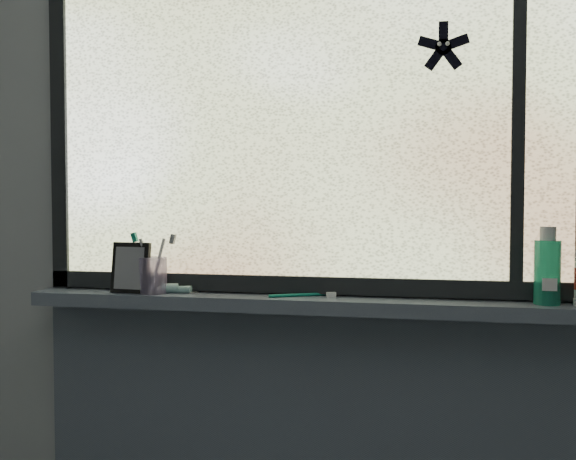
{
  "coord_description": "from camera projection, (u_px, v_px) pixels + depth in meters",
  "views": [
    {
      "loc": [
        0.35,
        -0.57,
        1.29
      ],
      "look_at": [
        0.01,
        1.05,
        1.22
      ],
      "focal_mm": 40.0,
      "sensor_mm": 36.0,
      "label": 1
    }
  ],
  "objects": [
    {
      "name": "wall_back",
      "position": [
        303.0,
        216.0,
        1.9
      ],
      "size": [
        3.0,
        0.01,
        2.5
      ],
      "primitive_type": "cube",
      "color": "#9EA3A8",
      "rests_on": "ground"
    },
    {
      "name": "windowsill",
      "position": [
        298.0,
        304.0,
        1.84
      ],
      "size": [
        1.62,
        0.14,
        0.04
      ],
      "primitive_type": "cube",
      "color": "#505A6B",
      "rests_on": "wall_back"
    },
    {
      "name": "window_pane",
      "position": [
        302.0,
        121.0,
        1.87
      ],
      "size": [
        1.5,
        0.01,
        1.0
      ],
      "primitive_type": "cube",
      "color": "silver",
      "rests_on": "wall_back"
    },
    {
      "name": "frame_bottom",
      "position": [
        301.0,
        285.0,
        1.88
      ],
      "size": [
        1.6,
        0.03,
        0.05
      ],
      "primitive_type": "cube",
      "color": "black",
      "rests_on": "windowsill"
    },
    {
      "name": "frame_left",
      "position": [
        60.0,
        127.0,
        2.02
      ],
      "size": [
        0.05,
        0.03,
        1.1
      ],
      "primitive_type": "cube",
      "color": "black",
      "rests_on": "wall_back"
    },
    {
      "name": "frame_mullion",
      "position": [
        518.0,
        115.0,
        1.74
      ],
      "size": [
        0.03,
        0.03,
        1.0
      ],
      "primitive_type": "cube",
      "color": "black",
      "rests_on": "wall_back"
    },
    {
      "name": "starfish_sticker",
      "position": [
        443.0,
        47.0,
        1.77
      ],
      "size": [
        0.15,
        0.02,
        0.15
      ],
      "primitive_type": null,
      "color": "black",
      "rests_on": "window_pane"
    },
    {
      "name": "vanity_mirror",
      "position": [
        131.0,
        268.0,
        1.92
      ],
      "size": [
        0.13,
        0.07,
        0.15
      ],
      "primitive_type": "cube",
      "rotation": [
        0.0,
        0.0,
        -0.09
      ],
      "color": "black",
      "rests_on": "windowsill"
    },
    {
      "name": "toothpaste_tube",
      "position": [
        175.0,
        288.0,
        1.92
      ],
      "size": [
        0.17,
        0.06,
        0.03
      ],
      "primitive_type": null,
      "rotation": [
        0.0,
        0.0,
        0.18
      ],
      "color": "silver",
      "rests_on": "windowsill"
    },
    {
      "name": "toothbrush_cup",
      "position": [
        153.0,
        275.0,
        1.92
      ],
      "size": [
        0.09,
        0.09,
        0.11
      ],
      "primitive_type": "cylinder",
      "rotation": [
        0.0,
        0.0,
        0.08
      ],
      "color": "#BBA6DB",
      "rests_on": "windowsill"
    },
    {
      "name": "toothbrush_lying",
      "position": [
        298.0,
        294.0,
        1.85
      ],
      "size": [
        0.2,
        0.12,
        0.01
      ],
      "primitive_type": null,
      "rotation": [
        0.0,
        0.0,
        0.48
      ],
      "color": "#0D755F",
      "rests_on": "windowsill"
    },
    {
      "name": "mouthwash_bottle",
      "position": [
        547.0,
        266.0,
        1.7
      ],
      "size": [
        0.08,
        0.08,
        0.17
      ],
      "primitive_type": "cylinder",
      "rotation": [
        0.0,
        0.0,
        0.18
      ],
      "color": "#1E9C75",
      "rests_on": "windowsill"
    }
  ]
}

